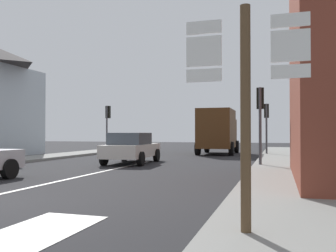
{
  "coord_description": "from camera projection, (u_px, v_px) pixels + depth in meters",
  "views": [
    {
      "loc": [
        6.37,
        -5.73,
        1.47
      ],
      "look_at": [
        1.94,
        8.97,
        1.76
      ],
      "focal_mm": 39.29,
      "sensor_mm": 36.0,
      "label": 1
    }
  ],
  "objects": [
    {
      "name": "traffic_light_far_right",
      "position": [
        267.0,
        117.0,
        23.74
      ],
      "size": [
        0.3,
        0.49,
        3.34
      ],
      "color": "#47474C",
      "rests_on": "ground"
    },
    {
      "name": "sidewalk_right",
      "position": [
        282.0,
        172.0,
        13.09
      ],
      "size": [
        2.28,
        44.0,
        0.14
      ],
      "primitive_type": "cube",
      "color": "gray",
      "rests_on": "ground"
    },
    {
      "name": "sedan_far",
      "position": [
        131.0,
        148.0,
        17.69
      ],
      "size": [
        2.18,
        4.3,
        1.47
      ],
      "color": "beige",
      "rests_on": "ground"
    },
    {
      "name": "delivery_truck",
      "position": [
        218.0,
        130.0,
        25.35
      ],
      "size": [
        2.52,
        5.02,
        3.05
      ],
      "color": "#4C2D14",
      "rests_on": "ground"
    },
    {
      "name": "lane_centre_stripe",
      "position": [
        92.0,
        174.0,
        13.04
      ],
      "size": [
        0.16,
        12.0,
        0.01
      ],
      "primitive_type": "cube",
      "color": "silver",
      "rests_on": "ground"
    },
    {
      "name": "lane_turn_arrow",
      "position": [
        39.0,
        231.0,
        5.49
      ],
      "size": [
        1.2,
        2.2,
        0.01
      ],
      "primitive_type": "cube",
      "color": "silver",
      "rests_on": "ground"
    },
    {
      "name": "traffic_light_near_right",
      "position": [
        260.0,
        108.0,
        15.61
      ],
      "size": [
        0.3,
        0.49,
        3.39
      ],
      "color": "#47474C",
      "rests_on": "ground"
    },
    {
      "name": "route_sign_post",
      "position": [
        246.0,
        100.0,
        4.96
      ],
      "size": [
        1.66,
        0.14,
        3.2
      ],
      "color": "brown",
      "rests_on": "ground"
    },
    {
      "name": "ground_plane",
      "position": [
        134.0,
        165.0,
        16.87
      ],
      "size": [
        80.0,
        80.0,
        0.0
      ],
      "primitive_type": "plane",
      "color": "#232326"
    },
    {
      "name": "traffic_light_far_left",
      "position": [
        108.0,
        118.0,
        26.92
      ],
      "size": [
        0.3,
        0.49,
        3.44
      ],
      "color": "#47474C",
      "rests_on": "ground"
    }
  ]
}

